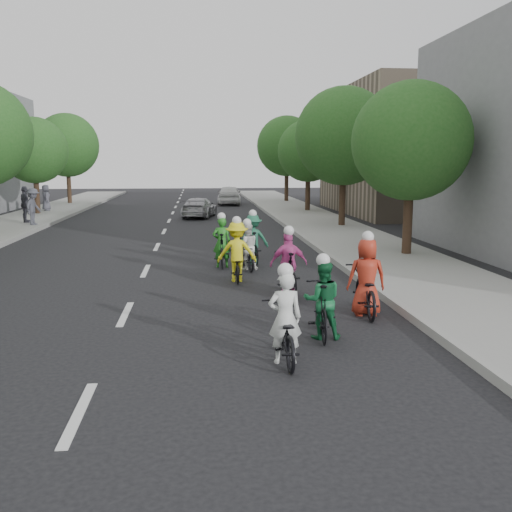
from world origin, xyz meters
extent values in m
plane|color=black|center=(0.00, 0.00, 0.00)|extent=(120.00, 120.00, 0.00)
cube|color=gray|center=(8.00, 10.00, 0.07)|extent=(4.00, 80.00, 0.15)
cube|color=#999993|center=(6.05, 10.00, 0.09)|extent=(0.18, 80.00, 0.18)
cube|color=gray|center=(16.00, 24.00, 4.00)|extent=(10.00, 14.00, 8.00)
cylinder|color=black|center=(-8.20, 24.00, 1.14)|extent=(0.32, 0.32, 2.27)
sphere|color=#21561C|center=(-8.20, 24.00, 3.97)|extent=(4.00, 4.00, 4.00)
cylinder|color=black|center=(-8.20, 33.00, 1.24)|extent=(0.32, 0.32, 2.48)
sphere|color=#21561C|center=(-8.20, 33.00, 4.53)|extent=(4.80, 4.80, 4.80)
cylinder|color=black|center=(8.80, 6.60, 1.14)|extent=(0.32, 0.32, 2.27)
sphere|color=#21561C|center=(8.80, 6.60, 3.97)|extent=(4.00, 4.00, 4.00)
cylinder|color=black|center=(8.80, 15.60, 1.24)|extent=(0.32, 0.32, 2.48)
sphere|color=#21561C|center=(8.80, 15.60, 4.53)|extent=(4.80, 4.80, 4.80)
cylinder|color=black|center=(8.80, 24.60, 1.14)|extent=(0.32, 0.32, 2.27)
sphere|color=#21561C|center=(8.80, 24.60, 3.97)|extent=(4.00, 4.00, 4.00)
cylinder|color=black|center=(8.80, 33.60, 1.24)|extent=(0.32, 0.32, 2.48)
sphere|color=#21561C|center=(8.80, 33.60, 4.53)|extent=(4.80, 4.80, 4.80)
imported|color=black|center=(3.00, -3.27, 0.47)|extent=(0.64, 1.81, 0.95)
imported|color=silver|center=(3.00, -3.37, 0.76)|extent=(0.56, 0.37, 1.53)
sphere|color=white|center=(3.00, -3.37, 1.55)|extent=(0.26, 0.26, 0.26)
imported|color=black|center=(3.90, -2.02, 0.54)|extent=(0.70, 1.84, 1.08)
imported|color=#166335|center=(3.90, -2.12, 0.74)|extent=(0.77, 0.63, 1.47)
sphere|color=white|center=(3.90, -2.12, 1.49)|extent=(0.26, 0.26, 0.26)
imported|color=black|center=(2.67, 3.32, 0.41)|extent=(0.60, 1.59, 0.82)
imported|color=yellow|center=(2.67, 3.22, 0.83)|extent=(1.10, 0.65, 1.67)
sphere|color=white|center=(2.67, 3.22, 1.69)|extent=(0.26, 0.26, 0.26)
imported|color=black|center=(3.82, 1.47, 0.56)|extent=(0.65, 1.89, 1.12)
imported|color=#E350A8|center=(3.82, 1.37, 0.80)|extent=(0.96, 0.45, 1.60)
sphere|color=white|center=(3.82, 1.37, 1.62)|extent=(0.26, 0.26, 0.26)
imported|color=black|center=(5.20, -0.51, 0.51)|extent=(0.84, 2.00, 1.02)
imported|color=#AE2D1B|center=(5.20, -0.61, 0.85)|extent=(0.87, 0.61, 1.69)
sphere|color=white|center=(5.20, -0.61, 1.71)|extent=(0.26, 0.26, 0.26)
imported|color=black|center=(2.35, 5.50, 0.55)|extent=(0.57, 1.84, 1.10)
imported|color=#288123|center=(2.35, 5.40, 0.79)|extent=(0.59, 0.39, 1.58)
sphere|color=white|center=(2.35, 5.40, 1.60)|extent=(0.26, 0.26, 0.26)
imported|color=black|center=(3.11, 5.03, 0.48)|extent=(0.82, 1.88, 0.96)
imported|color=white|center=(3.11, 4.93, 0.71)|extent=(0.75, 0.61, 1.43)
sphere|color=white|center=(3.11, 4.93, 1.45)|extent=(0.26, 0.26, 0.26)
imported|color=black|center=(3.38, 6.03, 0.53)|extent=(0.69, 1.82, 1.07)
imported|color=#22684A|center=(3.38, 5.93, 0.81)|extent=(1.10, 0.71, 1.61)
sphere|color=white|center=(3.38, 5.93, 1.63)|extent=(0.26, 0.26, 0.26)
imported|color=#A8A8AD|center=(1.70, 21.85, 0.58)|extent=(2.38, 4.27, 1.17)
imported|color=silver|center=(4.07, 31.99, 0.75)|extent=(2.04, 4.49, 1.49)
imported|color=#4E4F5B|center=(-6.58, 17.23, 1.07)|extent=(0.92, 1.31, 1.83)
imported|color=#484753|center=(-7.32, 18.41, 1.10)|extent=(0.49, 1.12, 1.89)
imported|color=#565563|center=(-8.17, 25.95, 0.99)|extent=(0.74, 0.93, 1.67)
camera|label=1|loc=(1.61, -12.30, 3.29)|focal=40.00mm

